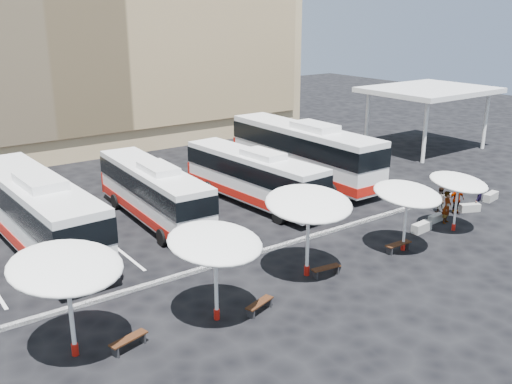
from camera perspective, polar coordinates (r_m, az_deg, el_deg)
ground at (r=28.00m, az=1.98°, el=-6.18°), size 120.00×120.00×0.00m
service_canopy at (r=50.36m, az=16.92°, el=9.59°), size 10.00×8.00×5.20m
curb_divider at (r=28.33m, az=1.35°, el=-5.71°), size 34.00×0.25×0.15m
bay_lines at (r=34.19m, az=-6.31°, el=-1.74°), size 24.15×12.00×0.01m
bus_0 at (r=29.71m, az=-21.07°, el=-1.74°), size 3.27×12.69×4.00m
bus_1 at (r=32.20m, az=-10.26°, el=0.13°), size 2.95×10.97×3.45m
bus_2 at (r=34.54m, az=-0.27°, el=1.64°), size 3.05×11.05×3.47m
bus_3 at (r=39.51m, az=4.76°, el=4.19°), size 3.11×13.17×4.18m
sunshade_0 at (r=19.81m, az=-18.47°, el=-7.16°), size 4.78×4.81×3.90m
sunshade_1 at (r=21.10m, az=-4.11°, el=-5.11°), size 4.46×4.49×3.73m
sunshade_2 at (r=24.66m, az=5.29°, el=-1.19°), size 4.83×4.86×3.98m
sunshade_3 at (r=28.31m, az=14.91°, el=-0.21°), size 3.64×3.68×3.43m
sunshade_4 at (r=31.81m, az=19.60°, el=0.90°), size 3.76×3.79×3.17m
wood_bench_0 at (r=21.02m, az=-12.62°, el=-14.30°), size 1.50×0.73×0.45m
wood_bench_1 at (r=22.77m, az=0.35°, el=-11.18°), size 1.46×0.78×0.43m
wood_bench_2 at (r=25.81m, az=7.01°, el=-7.67°), size 1.44×0.56×0.43m
wood_bench_3 at (r=28.90m, az=14.04°, el=-5.19°), size 1.49×0.47×0.45m
conc_bench_0 at (r=31.85m, az=16.23°, el=-3.40°), size 1.36×0.55×0.50m
conc_bench_1 at (r=33.58m, az=17.55°, el=-2.51°), size 1.10×0.44×0.40m
conc_bench_2 at (r=35.89m, az=20.59°, el=-1.48°), size 1.28×0.87×0.46m
conc_bench_3 at (r=38.46m, az=22.42°, el=-0.42°), size 1.36×0.65×0.49m
passenger_0 at (r=33.36m, az=18.54°, el=-1.43°), size 0.78×0.63×1.83m
passenger_1 at (r=35.00m, az=17.93°, el=-0.75°), size 0.93×0.94×1.53m
passenger_2 at (r=35.00m, az=19.44°, el=-0.72°), size 1.11×0.72×1.75m
passenger_3 at (r=36.43m, az=21.32°, el=-0.35°), size 1.18×0.99×1.59m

